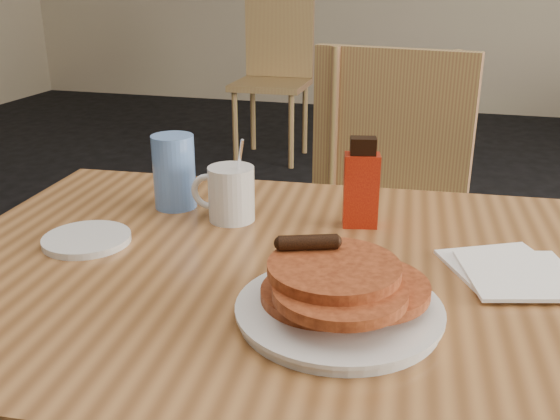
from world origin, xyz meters
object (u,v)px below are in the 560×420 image
(chair_wall_extra, at_px, (275,64))
(chair_main_far, at_px, (383,203))
(main_table, at_px, (313,290))
(syrup_bottle, at_px, (361,186))
(pancake_plate, at_px, (339,297))
(blue_tumbler, at_px, (174,172))
(coffee_mug, at_px, (230,193))

(chair_wall_extra, bearing_deg, chair_main_far, -68.37)
(main_table, xyz_separation_m, syrup_bottle, (0.04, 0.20, 0.12))
(main_table, distance_m, pancake_plate, 0.17)
(blue_tumbler, bearing_deg, chair_wall_extra, 102.27)
(pancake_plate, distance_m, blue_tumbler, 0.52)
(chair_main_far, bearing_deg, main_table, -82.10)
(chair_main_far, xyz_separation_m, syrup_bottle, (0.01, -0.55, 0.23))
(main_table, relative_size, pancake_plate, 4.80)
(chair_main_far, height_order, chair_wall_extra, chair_wall_extra)
(pancake_plate, height_order, syrup_bottle, syrup_bottle)
(pancake_plate, bearing_deg, coffee_mug, 131.36)
(syrup_bottle, xyz_separation_m, blue_tumbler, (-0.37, 0.00, -0.00))
(pancake_plate, bearing_deg, syrup_bottle, 94.00)
(chair_wall_extra, bearing_deg, coffee_mug, -76.31)
(pancake_plate, xyz_separation_m, blue_tumbler, (-0.39, 0.34, 0.04))
(main_table, height_order, coffee_mug, coffee_mug)
(chair_main_far, xyz_separation_m, coffee_mug, (-0.23, -0.58, 0.20))
(chair_wall_extra, relative_size, syrup_bottle, 6.20)
(pancake_plate, bearing_deg, blue_tumbler, 139.39)
(syrup_bottle, bearing_deg, chair_wall_extra, 96.80)
(chair_main_far, bearing_deg, pancake_plate, -77.47)
(blue_tumbler, bearing_deg, coffee_mug, -16.06)
(chair_main_far, xyz_separation_m, blue_tumbler, (-0.35, -0.55, 0.22))
(main_table, height_order, syrup_bottle, syrup_bottle)
(chair_wall_extra, relative_size, blue_tumbler, 7.11)
(main_table, height_order, chair_wall_extra, chair_wall_extra)
(chair_main_far, relative_size, coffee_mug, 6.17)
(chair_main_far, height_order, blue_tumbler, chair_main_far)
(coffee_mug, bearing_deg, blue_tumbler, 147.59)
(coffee_mug, xyz_separation_m, syrup_bottle, (0.24, 0.04, 0.02))
(blue_tumbler, bearing_deg, pancake_plate, -40.61)
(pancake_plate, height_order, blue_tumbler, blue_tumbler)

